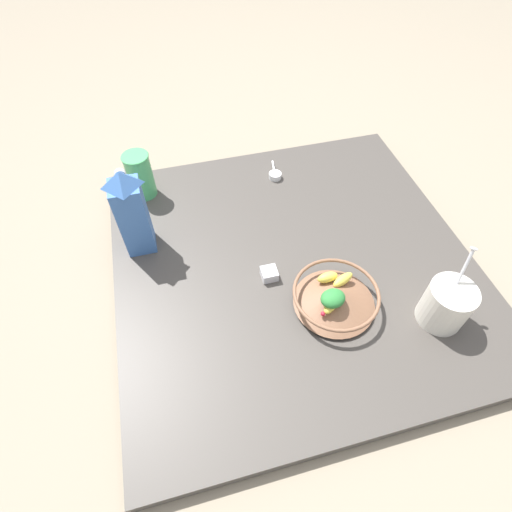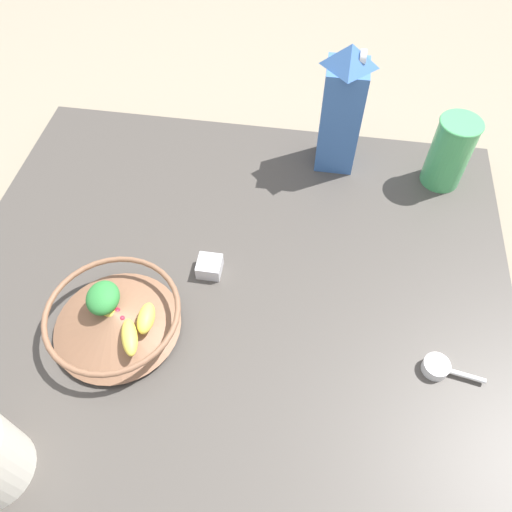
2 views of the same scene
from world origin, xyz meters
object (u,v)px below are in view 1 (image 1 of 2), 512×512
(milk_carton, at_px, (132,212))
(drinking_cup, at_px, (140,175))
(yogurt_tub, at_px, (447,303))
(fruit_bowl, at_px, (335,297))
(spice_jar, at_px, (269,274))

(milk_carton, bearing_deg, drinking_cup, -96.61)
(yogurt_tub, distance_m, drinking_cup, 1.00)
(fruit_bowl, distance_m, drinking_cup, 0.75)
(yogurt_tub, height_order, drinking_cup, yogurt_tub)
(drinking_cup, xyz_separation_m, spice_jar, (-0.32, 0.45, -0.07))
(fruit_bowl, bearing_deg, spice_jar, -42.96)
(spice_jar, bearing_deg, fruit_bowl, 137.04)
(fruit_bowl, height_order, spice_jar, fruit_bowl)
(yogurt_tub, bearing_deg, milk_carton, -31.64)
(yogurt_tub, xyz_separation_m, drinking_cup, (0.72, -0.70, 0.01))
(fruit_bowl, bearing_deg, milk_carton, -35.65)
(fruit_bowl, height_order, yogurt_tub, yogurt_tub)
(milk_carton, height_order, yogurt_tub, milk_carton)
(fruit_bowl, xyz_separation_m, spice_jar, (0.14, -0.14, -0.02))
(yogurt_tub, relative_size, drinking_cup, 1.40)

